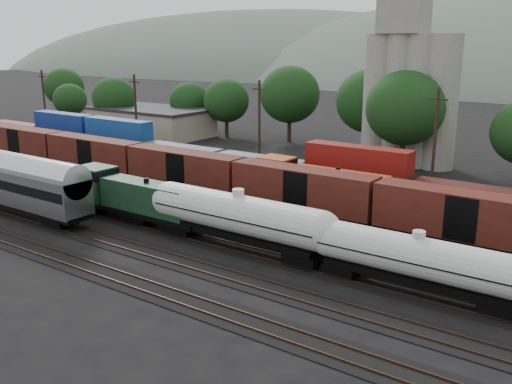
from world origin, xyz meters
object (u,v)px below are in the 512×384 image
Objects in this scene: green_locomotive at (125,195)px; grain_silo at (409,84)px; orange_locomotive at (312,182)px; tank_car_a at (238,216)px.

green_locomotive is 43.65m from grain_silo.
green_locomotive is 19.28m from orange_locomotive.
green_locomotive is 0.92× the size of tank_car_a.
grain_silo reaches higher than green_locomotive.
grain_silo is (-1.53, 41.00, 8.34)m from tank_car_a.
orange_locomotive is at bearing -90.26° from grain_silo.
tank_car_a is 15.09m from orange_locomotive.
green_locomotive reaches higher than orange_locomotive.
orange_locomotive is at bearing 96.25° from tank_car_a.
orange_locomotive is 27.42m from grain_silo.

